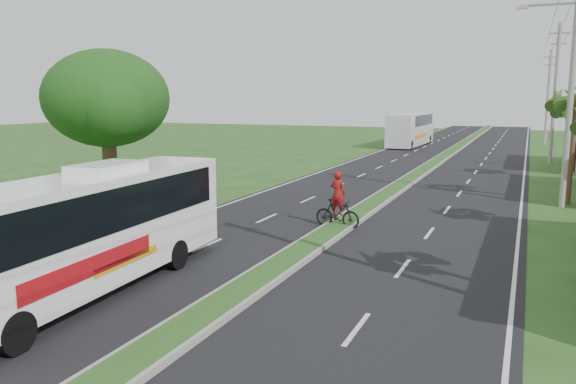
% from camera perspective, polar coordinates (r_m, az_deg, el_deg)
% --- Properties ---
extents(ground, '(180.00, 180.00, 0.00)m').
position_cam_1_polar(ground, '(14.51, -6.66, -11.57)').
color(ground, '#274A1B').
rests_on(ground, ground).
extents(road_asphalt, '(14.00, 160.00, 0.02)m').
position_cam_1_polar(road_asphalt, '(32.84, 10.93, 0.23)').
color(road_asphalt, black).
rests_on(road_asphalt, ground).
extents(median_strip, '(1.20, 160.00, 0.18)m').
position_cam_1_polar(median_strip, '(32.83, 10.94, 0.39)').
color(median_strip, gray).
rests_on(median_strip, ground).
extents(lane_edge_left, '(0.12, 160.00, 0.01)m').
position_cam_1_polar(lane_edge_left, '(34.85, 0.12, 0.92)').
color(lane_edge_left, silver).
rests_on(lane_edge_left, ground).
extents(lane_edge_right, '(0.12, 160.00, 0.01)m').
position_cam_1_polar(lane_edge_right, '(32.13, 22.68, -0.56)').
color(lane_edge_right, silver).
rests_on(lane_edge_right, ground).
extents(palm_verge_c, '(2.40, 2.40, 5.85)m').
position_cam_1_polar(palm_verge_c, '(30.77, 27.21, 8.32)').
color(palm_verge_c, '#473321').
rests_on(palm_verge_c, ground).
extents(palm_verge_d, '(2.40, 2.40, 5.25)m').
position_cam_1_polar(palm_verge_d, '(39.79, 27.03, 7.54)').
color(palm_verge_d, '#473321').
rests_on(palm_verge_d, ground).
extents(shade_tree, '(6.30, 6.00, 7.54)m').
position_cam_1_polar(shade_tree, '(28.81, -18.08, 8.70)').
color(shade_tree, '#473321').
rests_on(shade_tree, ground).
extents(utility_pole_b, '(3.20, 0.28, 12.00)m').
position_cam_1_polar(utility_pole_b, '(29.77, 26.87, 10.53)').
color(utility_pole_b, gray).
rests_on(utility_pole_b, ground).
extents(utility_pole_c, '(1.60, 0.28, 11.00)m').
position_cam_1_polar(utility_pole_c, '(49.74, 25.49, 9.14)').
color(utility_pole_c, gray).
rests_on(utility_pole_c, ground).
extents(utility_pole_d, '(1.60, 0.28, 10.50)m').
position_cam_1_polar(utility_pole_d, '(69.73, 24.90, 8.81)').
color(utility_pole_d, gray).
rests_on(utility_pole_d, ground).
extents(coach_bus_main, '(2.74, 10.74, 3.44)m').
position_cam_1_polar(coach_bus_main, '(15.69, -19.91, -3.24)').
color(coach_bus_main, white).
rests_on(coach_bus_main, ground).
extents(coach_bus_far, '(3.01, 12.13, 3.51)m').
position_cam_1_polar(coach_bus_far, '(63.85, 12.41, 6.40)').
color(coach_bus_far, silver).
rests_on(coach_bus_far, ground).
extents(motorcyclist, '(1.98, 0.77, 2.33)m').
position_cam_1_polar(motorcyclist, '(22.74, 5.05, -1.63)').
color(motorcyclist, black).
rests_on(motorcyclist, ground).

